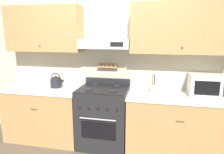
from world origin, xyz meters
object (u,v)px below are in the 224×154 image
Objects in this scene: tea_kettle at (56,82)px; utensil_crock at (154,88)px; stove_range at (104,117)px; microwave at (209,85)px.

utensil_crock is (1.60, 0.00, -0.02)m from tea_kettle.
utensil_crock is (0.76, 0.10, 0.49)m from stove_range.
stove_range is 4.27× the size of tea_kettle.
tea_kettle is at bearing 173.31° from stove_range.
stove_range is 1.94× the size of microwave.
stove_range is 0.99m from tea_kettle.
stove_range is at bearing -172.60° from utensil_crock.
microwave is (1.54, 0.12, 0.57)m from stove_range.
microwave is 1.90× the size of utensil_crock.
utensil_crock is at bearing 0.00° from tea_kettle.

